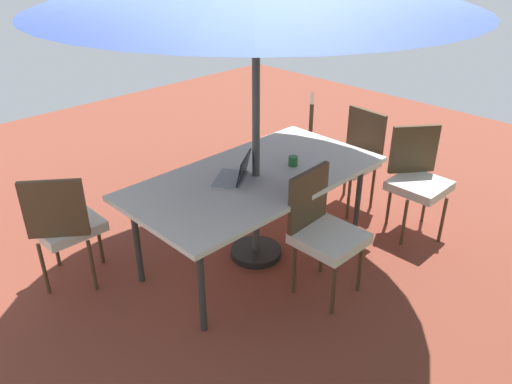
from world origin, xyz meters
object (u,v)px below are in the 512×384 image
(chair_southwest, at_px, (296,136))
(chair_southeast, at_px, (64,223))
(dining_table, at_px, (256,180))
(chair_north, at_px, (323,228))
(laptop, at_px, (235,175))
(chair_northwest, at_px, (417,176))
(chair_west, at_px, (354,155))
(cup, at_px, (293,161))

(chair_southwest, height_order, chair_southeast, same)
(dining_table, distance_m, chair_north, 0.70)
(chair_north, height_order, laptop, laptop)
(chair_north, bearing_deg, dining_table, 89.86)
(chair_northwest, bearing_deg, laptop, -169.68)
(chair_north, relative_size, laptop, 2.44)
(chair_southeast, bearing_deg, chair_north, 170.80)
(chair_southwest, relative_size, chair_west, 1.00)
(laptop, height_order, cup, laptop)
(chair_northwest, height_order, cup, chair_northwest)
(chair_southwest, bearing_deg, chair_northwest, 51.97)
(chair_southwest, relative_size, cup, 12.14)
(chair_southwest, bearing_deg, chair_southeast, -40.14)
(chair_northwest, distance_m, chair_southeast, 3.02)
(chair_southeast, height_order, laptop, laptop)
(chair_west, bearing_deg, dining_table, -86.23)
(chair_northwest, height_order, chair_west, same)
(chair_southeast, height_order, chair_west, same)
(chair_north, bearing_deg, chair_southeast, 129.84)
(dining_table, height_order, chair_northwest, chair_northwest)
(laptop, bearing_deg, chair_southeast, -65.56)
(chair_north, height_order, chair_southeast, same)
(chair_southwest, xyz_separation_m, chair_north, (1.28, 1.38, 0.00))
(chair_southeast, distance_m, laptop, 1.35)
(chair_west, distance_m, cup, 1.01)
(chair_southeast, xyz_separation_m, cup, (-1.65, 0.84, 0.26))
(dining_table, bearing_deg, chair_northwest, 151.82)
(chair_southwest, relative_size, chair_north, 1.00)
(dining_table, bearing_deg, cup, 165.97)
(chair_northwest, bearing_deg, dining_table, -171.17)
(chair_southwest, distance_m, chair_north, 1.88)
(chair_west, bearing_deg, chair_northwest, 6.16)
(chair_southeast, bearing_deg, chair_southwest, -143.30)
(dining_table, bearing_deg, laptop, -14.69)
(chair_southwest, relative_size, chair_southeast, 1.00)
(chair_northwest, xyz_separation_m, chair_north, (1.30, -0.04, 0.00))
(chair_north, distance_m, chair_southeast, 1.95)
(chair_southwest, xyz_separation_m, chair_northwest, (-0.03, 1.42, 0.00))
(chair_southeast, bearing_deg, chair_northwest, -171.42)
(laptop, bearing_deg, chair_north, 73.72)
(chair_southwest, distance_m, chair_northwest, 1.42)
(chair_southwest, relative_size, laptop, 2.44)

